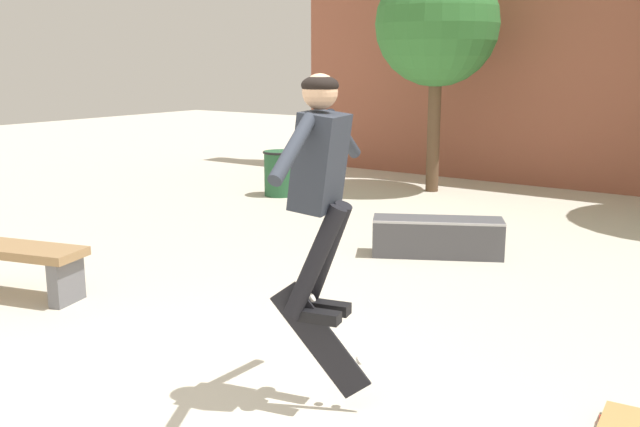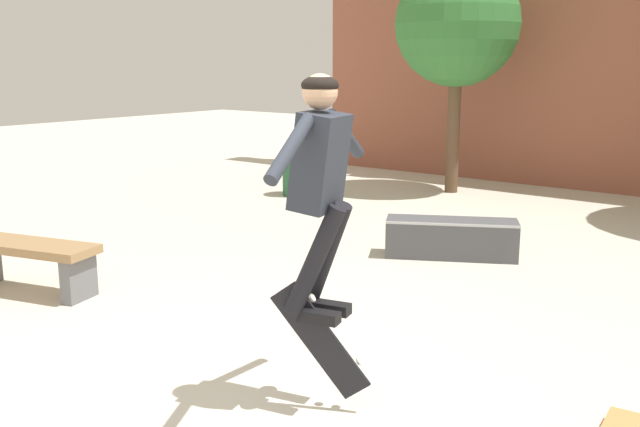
{
  "view_description": "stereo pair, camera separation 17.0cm",
  "coord_description": "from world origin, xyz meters",
  "px_view_note": "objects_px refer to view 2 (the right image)",
  "views": [
    {
      "loc": [
        2.66,
        -2.69,
        2.16
      ],
      "look_at": [
        0.26,
        0.73,
        1.26
      ],
      "focal_mm": 40.0,
      "sensor_mm": 36.0,
      "label": 1
    },
    {
      "loc": [
        2.8,
        -2.59,
        2.16
      ],
      "look_at": [
        0.26,
        0.73,
        1.26
      ],
      "focal_mm": 40.0,
      "sensor_mm": 36.0,
      "label": 2
    }
  ],
  "objects_px": {
    "park_bench": "(28,257)",
    "trash_bin": "(298,172)",
    "skater": "(320,175)",
    "skateboard_flipping": "(321,341)",
    "skate_ledge": "(451,238)",
    "tree_left": "(457,25)"
  },
  "relations": [
    {
      "from": "trash_bin",
      "to": "skateboard_flipping",
      "type": "relative_size",
      "value": 0.96
    },
    {
      "from": "tree_left",
      "to": "skateboard_flipping",
      "type": "xyz_separation_m",
      "value": [
        2.87,
        -7.33,
        -2.24
      ]
    },
    {
      "from": "trash_bin",
      "to": "skater",
      "type": "xyz_separation_m",
      "value": [
        4.69,
        -5.52,
        1.11
      ]
    },
    {
      "from": "trash_bin",
      "to": "skateboard_flipping",
      "type": "height_order",
      "value": "skateboard_flipping"
    },
    {
      "from": "skater",
      "to": "skateboard_flipping",
      "type": "distance_m",
      "value": 1.03
    },
    {
      "from": "skate_ledge",
      "to": "park_bench",
      "type": "bearing_deg",
      "value": -154.4
    },
    {
      "from": "skate_ledge",
      "to": "skater",
      "type": "distance_m",
      "value": 4.02
    },
    {
      "from": "tree_left",
      "to": "skate_ledge",
      "type": "relative_size",
      "value": 2.53
    },
    {
      "from": "park_bench",
      "to": "skate_ledge",
      "type": "bearing_deg",
      "value": 38.29
    },
    {
      "from": "skate_ledge",
      "to": "trash_bin",
      "type": "distance_m",
      "value": 4.15
    },
    {
      "from": "skateboard_flipping",
      "to": "skater",
      "type": "bearing_deg",
      "value": 104.91
    },
    {
      "from": "skater",
      "to": "trash_bin",
      "type": "bearing_deg",
      "value": 117.56
    },
    {
      "from": "park_bench",
      "to": "trash_bin",
      "type": "bearing_deg",
      "value": 86.2
    },
    {
      "from": "park_bench",
      "to": "skate_ledge",
      "type": "height_order",
      "value": "park_bench"
    },
    {
      "from": "park_bench",
      "to": "skateboard_flipping",
      "type": "bearing_deg",
      "value": -18.08
    },
    {
      "from": "tree_left",
      "to": "trash_bin",
      "type": "bearing_deg",
      "value": -135.94
    },
    {
      "from": "skate_ledge",
      "to": "trash_bin",
      "type": "relative_size",
      "value": 2.02
    },
    {
      "from": "park_bench",
      "to": "skateboard_flipping",
      "type": "xyz_separation_m",
      "value": [
        3.6,
        -0.16,
        0.11
      ]
    },
    {
      "from": "park_bench",
      "to": "trash_bin",
      "type": "height_order",
      "value": "trash_bin"
    },
    {
      "from": "skate_ledge",
      "to": "skater",
      "type": "bearing_deg",
      "value": -103.28
    },
    {
      "from": "trash_bin",
      "to": "skater",
      "type": "height_order",
      "value": "skater"
    },
    {
      "from": "skate_ledge",
      "to": "skater",
      "type": "height_order",
      "value": "skater"
    }
  ]
}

